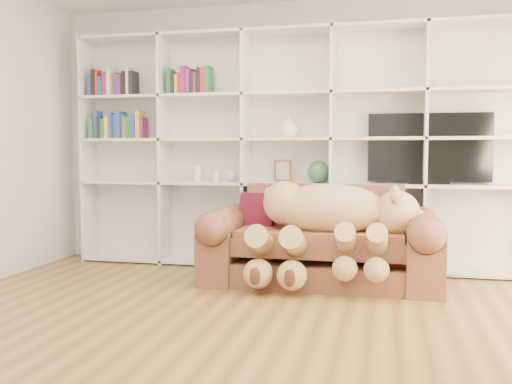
% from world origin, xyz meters
% --- Properties ---
extents(floor, '(5.00, 5.00, 0.00)m').
position_xyz_m(floor, '(0.00, 0.00, 0.00)').
color(floor, brown).
rests_on(floor, ground).
extents(wall_back, '(5.00, 0.02, 2.70)m').
position_xyz_m(wall_back, '(0.00, 2.50, 1.35)').
color(wall_back, white).
rests_on(wall_back, floor).
extents(bookshelf, '(4.43, 0.35, 2.40)m').
position_xyz_m(bookshelf, '(-0.24, 2.36, 1.31)').
color(bookshelf, silver).
rests_on(bookshelf, floor).
extents(sofa, '(2.06, 0.89, 0.87)m').
position_xyz_m(sofa, '(0.40, 1.70, 0.33)').
color(sofa, brown).
rests_on(sofa, floor).
extents(teddy_bear, '(1.48, 0.83, 0.86)m').
position_xyz_m(teddy_bear, '(0.49, 1.53, 0.60)').
color(teddy_bear, tan).
rests_on(teddy_bear, sofa).
extents(throw_pillow, '(0.37, 0.25, 0.36)m').
position_xyz_m(throw_pillow, '(-0.21, 1.85, 0.61)').
color(throw_pillow, '#520E1C').
rests_on(throw_pillow, sofa).
extents(gift_box, '(0.38, 0.37, 0.24)m').
position_xyz_m(gift_box, '(1.11, 1.64, 0.12)').
color(gift_box, red).
rests_on(gift_box, floor).
extents(tv, '(1.15, 0.18, 0.68)m').
position_xyz_m(tv, '(1.36, 2.35, 1.20)').
color(tv, black).
rests_on(tv, bookshelf).
extents(picture_frame, '(0.17, 0.04, 0.22)m').
position_xyz_m(picture_frame, '(-0.05, 2.30, 0.98)').
color(picture_frame, brown).
rests_on(picture_frame, bookshelf).
extents(green_vase, '(0.22, 0.22, 0.22)m').
position_xyz_m(green_vase, '(0.31, 2.30, 0.98)').
color(green_vase, '#305E39').
rests_on(green_vase, bookshelf).
extents(figurine_tall, '(0.10, 0.10, 0.16)m').
position_xyz_m(figurine_tall, '(-0.96, 2.30, 0.95)').
color(figurine_tall, silver).
rests_on(figurine_tall, bookshelf).
extents(figurine_short, '(0.06, 0.06, 0.10)m').
position_xyz_m(figurine_short, '(-0.76, 2.30, 0.92)').
color(figurine_short, silver).
rests_on(figurine_short, bookshelf).
extents(snow_globe, '(0.12, 0.12, 0.12)m').
position_xyz_m(snow_globe, '(-0.60, 2.30, 0.93)').
color(snow_globe, silver).
rests_on(snow_globe, bookshelf).
extents(shelf_vase, '(0.20, 0.20, 0.21)m').
position_xyz_m(shelf_vase, '(0.01, 2.30, 1.42)').
color(shelf_vase, white).
rests_on(shelf_vase, bookshelf).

